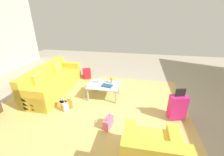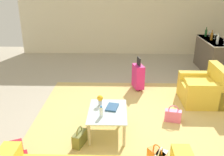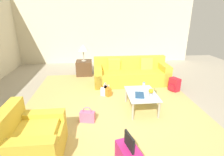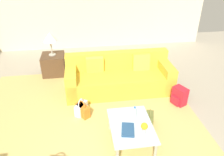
{
  "view_description": "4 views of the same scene",
  "coord_description": "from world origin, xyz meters",
  "views": [
    {
      "loc": [
        -0.57,
        3.46,
        2.48
      ],
      "look_at": [
        0.09,
        -0.23,
        0.8
      ],
      "focal_mm": 24.0,
      "sensor_mm": 36.0,
      "label": 1
    },
    {
      "loc": [
        4.38,
        -0.32,
        2.62
      ],
      "look_at": [
        0.26,
        -0.42,
        1.02
      ],
      "focal_mm": 40.0,
      "sensor_mm": 36.0,
      "label": 2
    },
    {
      "loc": [
        -3.3,
        0.58,
        2.2
      ],
      "look_at": [
        0.34,
        0.22,
        0.87
      ],
      "focal_mm": 28.0,
      "sensor_mm": 36.0,
      "label": 3
    },
    {
      "loc": [
        -2.24,
        0.19,
        2.87
      ],
      "look_at": [
        0.84,
        -0.25,
        1.09
      ],
      "focal_mm": 35.0,
      "sensor_mm": 36.0,
      "label": 4
    }
  ],
  "objects": [
    {
      "name": "ground_plane",
      "position": [
        0.0,
        0.0,
        0.0
      ],
      "size": [
        12.0,
        12.0,
        0.0
      ],
      "primitive_type": "plane",
      "color": "#A89E89"
    },
    {
      "name": "area_rug",
      "position": [
        0.6,
        0.2,
        0.0
      ],
      "size": [
        5.2,
        4.4,
        0.01
      ],
      "primitive_type": "cube",
      "color": "tan",
      "rests_on": "ground"
    },
    {
      "name": "handbag_pink",
      "position": [
        -0.0,
        0.78,
        0.13
      ],
      "size": [
        0.21,
        0.34,
        0.36
      ],
      "color": "pink",
      "rests_on": "ground"
    },
    {
      "name": "couch",
      "position": [
        2.19,
        -0.6,
        0.3
      ],
      "size": [
        0.89,
        2.44,
        0.86
      ],
      "color": "gold",
      "rests_on": "ground"
    },
    {
      "name": "coffee_table",
      "position": [
        0.4,
        -0.5,
        0.38
      ],
      "size": [
        0.95,
        0.69,
        0.43
      ],
      "color": "silver",
      "rests_on": "ground"
    },
    {
      "name": "handbag_olive",
      "position": [
        0.82,
        -0.96,
        0.13
      ],
      "size": [
        0.35,
        0.23,
        0.36
      ],
      "color": "olive",
      "rests_on": "ground"
    },
    {
      "name": "water_bottle",
      "position": [
        0.6,
        -0.6,
        0.53
      ],
      "size": [
        0.06,
        0.06,
        0.2
      ],
      "color": "silver",
      "rests_on": "coffee_table"
    },
    {
      "name": "handbag_white",
      "position": [
        1.36,
        0.31,
        0.13
      ],
      "size": [
        0.35,
        0.28,
        0.36
      ],
      "color": "white",
      "rests_on": "ground"
    },
    {
      "name": "flower_vase",
      "position": [
        0.18,
        -0.65,
        0.56
      ],
      "size": [
        0.11,
        0.11,
        0.21
      ],
      "color": "#B2B7BC",
      "rests_on": "coffee_table"
    },
    {
      "name": "suitcase_magenta",
      "position": [
        -1.6,
        0.2,
        0.36
      ],
      "size": [
        0.44,
        0.31,
        0.85
      ],
      "color": "#D12375",
      "rests_on": "ground"
    },
    {
      "name": "handbag_orange",
      "position": [
        1.29,
        0.28,
        0.13
      ],
      "size": [
        0.34,
        0.29,
        0.36
      ],
      "color": "orange",
      "rests_on": "ground"
    },
    {
      "name": "coffee_table_book",
      "position": [
        0.28,
        -0.42,
        0.45
      ],
      "size": [
        0.34,
        0.26,
        0.03
      ],
      "primitive_type": "cube",
      "rotation": [
        0.0,
        0.0,
        -0.2
      ],
      "color": "navy",
      "rests_on": "coffee_table"
    },
    {
      "name": "backpack_red",
      "position": [
        1.4,
        -1.79,
        0.19
      ],
      "size": [
        0.36,
        0.34,
        0.4
      ],
      "color": "red",
      "rests_on": "ground"
    }
  ]
}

